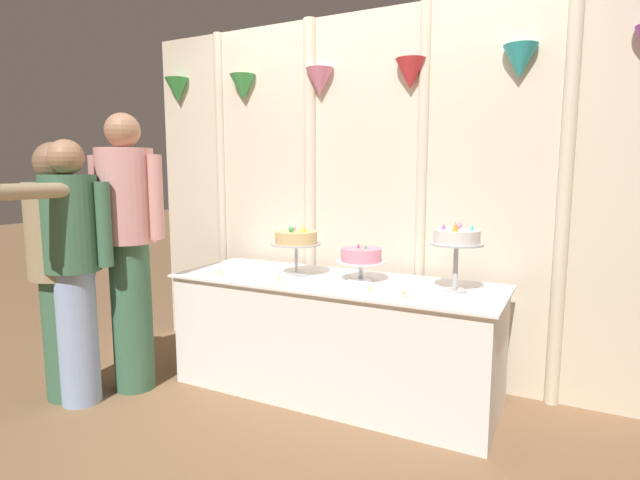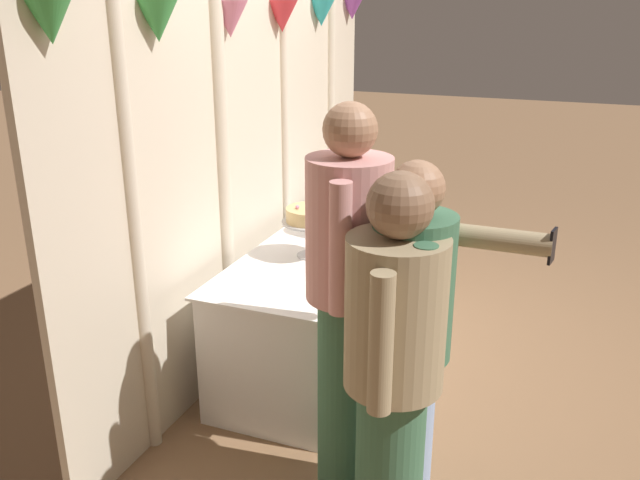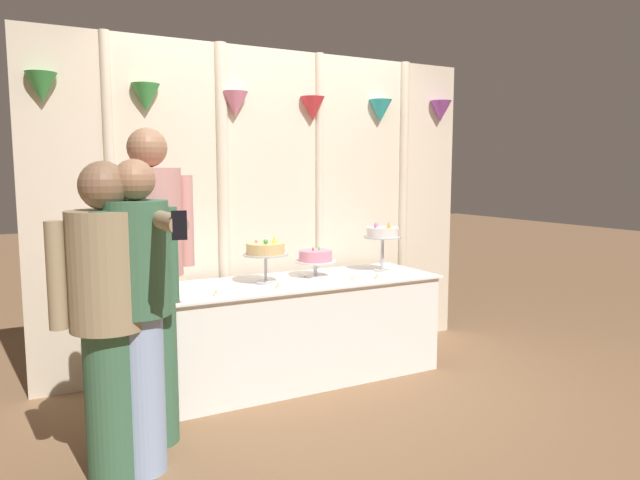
% 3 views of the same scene
% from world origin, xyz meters
% --- Properties ---
extents(ground_plane, '(24.00, 24.00, 0.00)m').
position_xyz_m(ground_plane, '(0.00, 0.00, 0.00)').
color(ground_plane, '#846042').
extents(draped_curtain, '(3.57, 0.19, 2.43)m').
position_xyz_m(draped_curtain, '(0.01, 0.58, 1.29)').
color(draped_curtain, beige).
rests_on(draped_curtain, ground_plane).
extents(cake_table, '(2.03, 0.72, 0.73)m').
position_xyz_m(cake_table, '(0.00, 0.10, 0.36)').
color(cake_table, white).
rests_on(cake_table, ground_plane).
extents(cake_display_leftmost, '(0.32, 0.32, 0.33)m').
position_xyz_m(cake_display_leftmost, '(-0.27, 0.11, 0.96)').
color(cake_display_leftmost, '#B2B2B7').
rests_on(cake_display_leftmost, cake_table).
extents(cake_display_center, '(0.30, 0.30, 0.23)m').
position_xyz_m(cake_display_center, '(0.15, 0.16, 0.87)').
color(cake_display_center, silver).
rests_on(cake_display_center, cake_table).
extents(cake_display_rightmost, '(0.29, 0.29, 0.39)m').
position_xyz_m(cake_display_rightmost, '(0.73, 0.13, 1.01)').
color(cake_display_rightmost, '#B2B2B7').
rests_on(cake_display_rightmost, cake_table).
extents(tealight_far_left, '(0.05, 0.05, 0.04)m').
position_xyz_m(tealight_far_left, '(-0.71, -0.12, 0.74)').
color(tealight_far_left, beige).
rests_on(tealight_far_left, cake_table).
extents(tealight_near_left, '(0.04, 0.04, 0.04)m').
position_xyz_m(tealight_near_left, '(-0.27, -0.11, 0.74)').
color(tealight_near_left, beige).
rests_on(tealight_near_left, cake_table).
extents(tealight_near_right, '(0.04, 0.04, 0.03)m').
position_xyz_m(tealight_near_right, '(0.31, -0.09, 0.74)').
color(tealight_near_right, beige).
rests_on(tealight_near_right, cake_table).
extents(tealight_far_right, '(0.04, 0.04, 0.04)m').
position_xyz_m(tealight_far_right, '(0.51, -0.12, 0.74)').
color(tealight_far_right, beige).
rests_on(tealight_far_right, cake_table).
extents(guest_man_pink_jacket, '(0.50, 0.40, 1.74)m').
position_xyz_m(guest_man_pink_jacket, '(-1.17, -0.43, 0.95)').
color(guest_man_pink_jacket, '#3D6B4C').
rests_on(guest_man_pink_jacket, ground_plane).
extents(guest_girl_blue_dress, '(0.53, 0.69, 1.56)m').
position_xyz_m(guest_girl_blue_dress, '(-1.43, -0.71, 0.85)').
color(guest_girl_blue_dress, '#3D6B4C').
rests_on(guest_girl_blue_dress, ground_plane).
extents(guest_man_dark_suit, '(0.44, 0.41, 1.57)m').
position_xyz_m(guest_man_dark_suit, '(-1.30, -0.72, 0.86)').
color(guest_man_dark_suit, '#93ADD6').
rests_on(guest_man_dark_suit, ground_plane).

